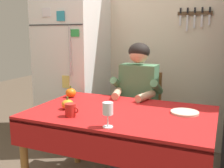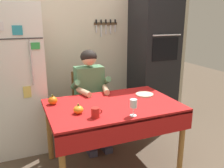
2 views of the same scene
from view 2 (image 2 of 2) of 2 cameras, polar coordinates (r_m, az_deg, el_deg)
ground_plane at (r=2.86m, az=1.00°, el=-19.45°), size 10.00×10.00×0.00m
back_wall_assembly at (r=3.64m, az=-6.78°, el=10.21°), size 3.70×0.13×2.60m
refrigerator at (r=3.19m, az=-22.09°, el=1.04°), size 0.68×0.71×1.80m
wall_oven at (r=3.76m, az=9.79°, el=6.42°), size 0.60×0.64×2.10m
dining_table at (r=2.60m, az=0.39°, el=-6.63°), size 1.40×0.90×0.74m
chair_behind_person at (r=3.33m, az=-5.94°, el=-4.25°), size 0.40×0.40×0.93m
seated_person at (r=3.09m, az=-5.04°, el=-1.42°), size 0.47×0.55×1.25m
coffee_mug at (r=2.24m, az=-3.93°, el=-6.81°), size 0.11×0.08×0.10m
wine_glass at (r=2.25m, az=5.12°, el=-4.84°), size 0.07×0.07×0.17m
pumpkin_large at (r=2.64m, az=-13.92°, el=-3.82°), size 0.10×0.10×0.11m
pumpkin_medium at (r=2.35m, az=-8.00°, el=-6.07°), size 0.10×0.10×0.10m
serving_tray at (r=2.89m, az=7.74°, el=-2.48°), size 0.21×0.21×0.02m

